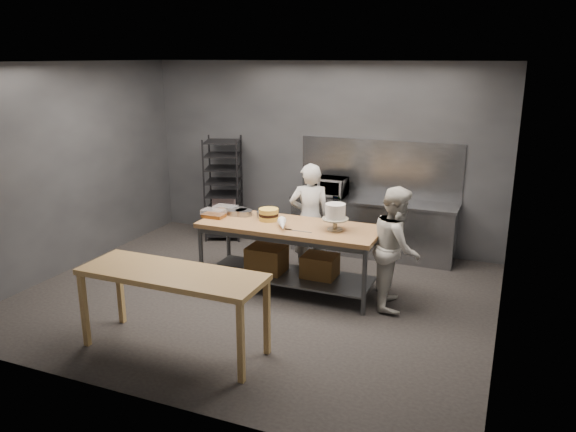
{
  "coord_description": "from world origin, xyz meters",
  "views": [
    {
      "loc": [
        3.02,
        -6.18,
        3.07
      ],
      "look_at": [
        0.32,
        0.34,
        1.05
      ],
      "focal_mm": 35.0,
      "sensor_mm": 36.0,
      "label": 1
    }
  ],
  "objects_px": {
    "microwave": "(330,187)",
    "layer_cake": "(269,214)",
    "near_counter": "(172,279)",
    "chef_behind": "(310,218)",
    "work_table": "(289,249)",
    "speed_rack": "(224,189)",
    "chef_right": "(396,248)",
    "frosted_cake_stand": "(335,213)"
  },
  "relations": [
    {
      "from": "microwave",
      "to": "frosted_cake_stand",
      "type": "bearing_deg",
      "value": -69.45
    },
    {
      "from": "near_counter",
      "to": "work_table",
      "type": "bearing_deg",
      "value": 75.83
    },
    {
      "from": "speed_rack",
      "to": "frosted_cake_stand",
      "type": "distance_m",
      "value": 3.1
    },
    {
      "from": "work_table",
      "to": "speed_rack",
      "type": "bearing_deg",
      "value": 138.58
    },
    {
      "from": "speed_rack",
      "to": "microwave",
      "type": "distance_m",
      "value": 1.91
    },
    {
      "from": "speed_rack",
      "to": "chef_right",
      "type": "distance_m",
      "value": 3.75
    },
    {
      "from": "near_counter",
      "to": "chef_right",
      "type": "relative_size",
      "value": 1.29
    },
    {
      "from": "work_table",
      "to": "frosted_cake_stand",
      "type": "height_order",
      "value": "frosted_cake_stand"
    },
    {
      "from": "speed_rack",
      "to": "chef_behind",
      "type": "xyz_separation_m",
      "value": [
        1.95,
        -0.98,
        -0.05
      ]
    },
    {
      "from": "near_counter",
      "to": "layer_cake",
      "type": "relative_size",
      "value": 7.52
    },
    {
      "from": "near_counter",
      "to": "chef_right",
      "type": "xyz_separation_m",
      "value": [
        1.94,
        2.03,
        -0.04
      ]
    },
    {
      "from": "frosted_cake_stand",
      "to": "layer_cake",
      "type": "height_order",
      "value": "frosted_cake_stand"
    },
    {
      "from": "microwave",
      "to": "chef_right",
      "type": "bearing_deg",
      "value": -50.09
    },
    {
      "from": "microwave",
      "to": "frosted_cake_stand",
      "type": "relative_size",
      "value": 1.56
    },
    {
      "from": "speed_rack",
      "to": "chef_right",
      "type": "xyz_separation_m",
      "value": [
        3.36,
        -1.67,
        -0.08
      ]
    },
    {
      "from": "work_table",
      "to": "chef_right",
      "type": "xyz_separation_m",
      "value": [
        1.43,
        0.03,
        0.2
      ]
    },
    {
      "from": "chef_behind",
      "to": "chef_right",
      "type": "bearing_deg",
      "value": 133.03
    },
    {
      "from": "chef_behind",
      "to": "speed_rack",
      "type": "bearing_deg",
      "value": -47.56
    },
    {
      "from": "work_table",
      "to": "layer_cake",
      "type": "xyz_separation_m",
      "value": [
        -0.33,
        0.07,
        0.43
      ]
    },
    {
      "from": "near_counter",
      "to": "microwave",
      "type": "relative_size",
      "value": 3.69
    },
    {
      "from": "chef_behind",
      "to": "layer_cake",
      "type": "distance_m",
      "value": 0.76
    },
    {
      "from": "near_counter",
      "to": "layer_cake",
      "type": "bearing_deg",
      "value": 85.15
    },
    {
      "from": "work_table",
      "to": "layer_cake",
      "type": "height_order",
      "value": "layer_cake"
    },
    {
      "from": "chef_behind",
      "to": "layer_cake",
      "type": "bearing_deg",
      "value": 40.39
    },
    {
      "from": "frosted_cake_stand",
      "to": "chef_behind",
      "type": "bearing_deg",
      "value": 129.84
    },
    {
      "from": "speed_rack",
      "to": "chef_behind",
      "type": "relative_size",
      "value": 1.08
    },
    {
      "from": "near_counter",
      "to": "speed_rack",
      "type": "bearing_deg",
      "value": 111.03
    },
    {
      "from": "speed_rack",
      "to": "layer_cake",
      "type": "bearing_deg",
      "value": -45.6
    },
    {
      "from": "near_counter",
      "to": "chef_behind",
      "type": "xyz_separation_m",
      "value": [
        0.53,
        2.71,
        -0.0
      ]
    },
    {
      "from": "chef_right",
      "to": "layer_cake",
      "type": "height_order",
      "value": "chef_right"
    },
    {
      "from": "layer_cake",
      "to": "near_counter",
      "type": "bearing_deg",
      "value": -94.85
    },
    {
      "from": "microwave",
      "to": "layer_cake",
      "type": "relative_size",
      "value": 2.04
    },
    {
      "from": "chef_right",
      "to": "frosted_cake_stand",
      "type": "bearing_deg",
      "value": 82.4
    },
    {
      "from": "near_counter",
      "to": "chef_right",
      "type": "height_order",
      "value": "chef_right"
    },
    {
      "from": "work_table",
      "to": "microwave",
      "type": "xyz_separation_m",
      "value": [
        -0.03,
        1.78,
        0.48
      ]
    },
    {
      "from": "layer_cake",
      "to": "work_table",
      "type": "bearing_deg",
      "value": -11.75
    },
    {
      "from": "frosted_cake_stand",
      "to": "near_counter",
      "type": "bearing_deg",
      "value": -120.11
    },
    {
      "from": "near_counter",
      "to": "frosted_cake_stand",
      "type": "xyz_separation_m",
      "value": [
        1.15,
        1.98,
        0.33
      ]
    },
    {
      "from": "chef_right",
      "to": "speed_rack",
      "type": "bearing_deg",
      "value": 52.47
    },
    {
      "from": "chef_behind",
      "to": "layer_cake",
      "type": "relative_size",
      "value": 6.08
    },
    {
      "from": "chef_right",
      "to": "work_table",
      "type": "bearing_deg",
      "value": 80.02
    },
    {
      "from": "chef_right",
      "to": "frosted_cake_stand",
      "type": "distance_m",
      "value": 0.87
    }
  ]
}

